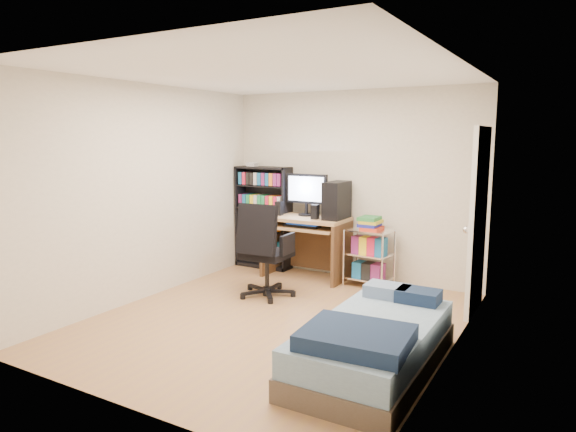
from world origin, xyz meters
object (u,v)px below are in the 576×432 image
Objects in this scene: office_chair at (265,267)px; media_shelf at (263,216)px; computer_desk at (315,223)px; bed at (373,344)px.

media_shelf is at bearing 120.40° from office_chair.
computer_desk reaches higher than bed.
computer_desk is 0.78× the size of bed.
bed is at bearing -53.51° from computer_desk.
computer_desk is at bearing 126.49° from bed.
media_shelf reaches higher than office_chair.
office_chair is (-0.13, -1.06, -0.39)m from computer_desk.
computer_desk is at bearing -8.25° from media_shelf.
media_shelf is at bearing 137.13° from bed.
computer_desk is 1.23× the size of office_chair.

